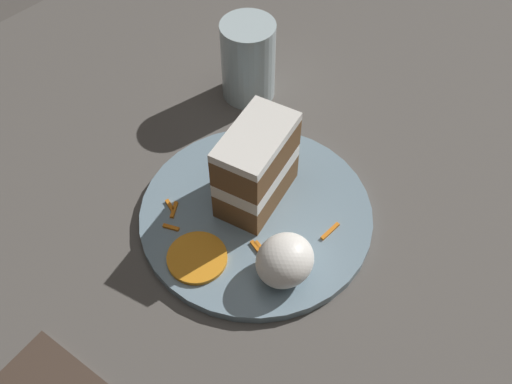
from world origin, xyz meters
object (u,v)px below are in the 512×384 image
Objects in this scene: drinking_glass at (248,65)px; cake_slice at (256,166)px; plate at (256,215)px; orange_garnish at (197,258)px; cream_dollop at (285,260)px.

cake_slice is at bearing 46.23° from drinking_glass.
plate is at bearing -61.95° from cake_slice.
orange_garnish is (0.10, 0.01, -0.05)m from cake_slice.
orange_garnish is at bearing -1.89° from plate.
cream_dollop is 0.28m from drinking_glass.
plate is at bearing -116.70° from cream_dollop.
cream_dollop is (0.04, 0.07, 0.03)m from plate.
orange_garnish is at bearing -57.37° from cream_dollop.
drinking_glass is (-0.17, -0.21, 0.01)m from cream_dollop.
drinking_glass is (-0.22, -0.14, 0.03)m from orange_garnish.
drinking_glass is (-0.14, -0.14, 0.04)m from plate.
orange_garnish is at bearing -97.41° from cake_slice.
cake_slice is at bearing -137.59° from plate.
plate is 0.09m from cream_dollop.
cream_dollop is 0.98× the size of orange_garnish.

